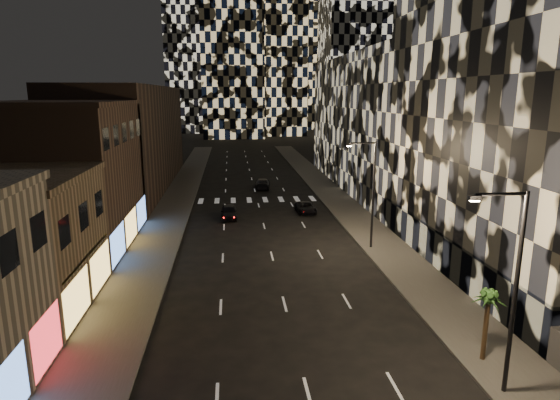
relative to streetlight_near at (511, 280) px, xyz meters
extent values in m
cube|color=#47443F|center=(-18.35, 40.00, -5.28)|extent=(4.00, 120.00, 0.15)
cube|color=#47443F|center=(1.65, 40.00, -5.28)|extent=(4.00, 120.00, 0.15)
cube|color=#4C4C47|center=(-16.25, 40.00, -5.28)|extent=(0.20, 120.00, 0.15)
cube|color=#4C4C47|center=(-0.45, 40.00, -5.28)|extent=(0.20, 120.00, 0.15)
cube|color=#81694D|center=(-25.35, 11.00, -1.35)|extent=(10.00, 10.00, 8.00)
cube|color=#4D382B|center=(-25.35, 23.50, 0.65)|extent=(10.00, 15.00, 12.00)
cube|color=#4D382B|center=(-25.35, 50.00, 1.65)|extent=(10.00, 40.00, 14.00)
cube|color=#232326|center=(11.65, 14.50, 5.65)|extent=(16.00, 25.00, 22.00)
cube|color=#383838|center=(3.95, 14.50, -3.85)|extent=(0.60, 25.00, 3.00)
cube|color=#232326|center=(11.65, 47.00, 3.65)|extent=(16.00, 40.00, 18.00)
cylinder|color=black|center=(0.25, 0.00, -0.70)|extent=(0.20, 0.20, 9.00)
cylinder|color=black|center=(-0.85, 0.00, 3.70)|extent=(2.20, 0.14, 0.14)
cube|color=black|center=(-1.95, 0.00, 3.58)|extent=(0.50, 0.25, 0.18)
cube|color=#FFEAB2|center=(-1.95, 0.00, 3.46)|extent=(0.35, 0.18, 0.06)
cylinder|color=black|center=(0.25, 20.00, -0.70)|extent=(0.20, 0.20, 9.00)
cylinder|color=black|center=(-0.85, 20.00, 3.70)|extent=(2.20, 0.14, 0.14)
cube|color=black|center=(-1.95, 20.00, 3.58)|extent=(0.50, 0.25, 0.18)
cube|color=#FFEAB2|center=(-1.95, 20.00, 3.46)|extent=(0.35, 0.18, 0.06)
imported|color=black|center=(-11.85, 31.37, -4.64)|extent=(1.74, 4.21, 1.43)
imported|color=black|center=(-7.20, 47.06, -4.64)|extent=(2.44, 5.08, 1.43)
imported|color=black|center=(-3.35, 32.87, -4.76)|extent=(2.14, 4.31, 1.18)
cylinder|color=#47331E|center=(0.65, 2.52, -3.64)|extent=(0.24, 0.24, 3.14)
sphere|color=#254F1C|center=(0.65, 2.52, -1.92)|extent=(0.69, 0.69, 0.69)
cone|color=#254F1C|center=(0.88, 2.59, -1.97)|extent=(1.38, 0.63, 0.83)
cone|color=#254F1C|center=(0.74, 2.75, -1.97)|extent=(0.78, 1.36, 0.83)
cone|color=#254F1C|center=(0.53, 2.74, -1.97)|extent=(0.89, 1.32, 0.83)
cone|color=#254F1C|center=(0.40, 2.57, -1.97)|extent=(1.39, 0.50, 0.83)
cone|color=#254F1C|center=(0.46, 2.36, -1.97)|extent=(1.20, 1.11, 0.83)
cone|color=#254F1C|center=(0.66, 2.28, -1.97)|extent=(0.34, 1.37, 0.83)
cone|color=#254F1C|center=(0.84, 2.38, -1.97)|extent=(1.26, 1.01, 0.83)
camera|label=1|loc=(-11.50, -17.12, 7.57)|focal=30.00mm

